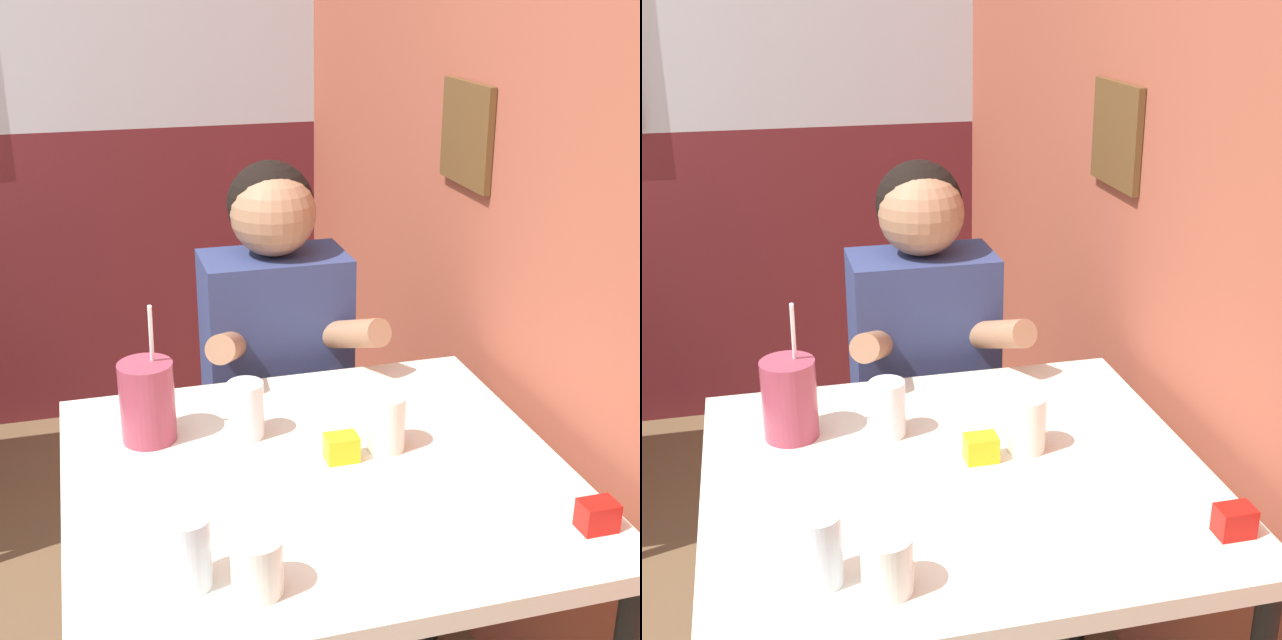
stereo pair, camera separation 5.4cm
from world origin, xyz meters
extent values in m
cube|color=#9E4C38|center=(1.44, 1.11, 1.35)|extent=(0.06, 4.21, 2.70)
cube|color=brown|center=(1.40, 0.84, 1.27)|extent=(0.02, 0.25, 0.23)
cube|color=beige|center=(0.90, 0.30, 0.76)|extent=(0.90, 0.83, 0.04)
cylinder|color=black|center=(0.49, 0.67, 0.37)|extent=(0.04, 0.04, 0.74)
cylinder|color=black|center=(1.31, 0.67, 0.37)|extent=(0.04, 0.04, 0.74)
cube|color=navy|center=(0.96, 0.89, 0.22)|extent=(0.31, 0.20, 0.44)
cube|color=navy|center=(0.96, 0.89, 0.72)|extent=(0.34, 0.20, 0.56)
sphere|color=black|center=(0.96, 0.91, 1.12)|extent=(0.20, 0.20, 0.20)
sphere|color=#9E7051|center=(0.96, 0.89, 1.11)|extent=(0.20, 0.20, 0.20)
cylinder|color=#9E7051|center=(0.82, 0.75, 0.85)|extent=(0.14, 0.27, 0.15)
cylinder|color=#9E7051|center=(1.09, 0.75, 0.85)|extent=(0.14, 0.27, 0.15)
cylinder|color=#99384C|center=(0.62, 0.50, 0.86)|extent=(0.10, 0.10, 0.16)
cylinder|color=white|center=(0.64, 0.50, 0.99)|extent=(0.01, 0.04, 0.14)
cylinder|color=silver|center=(0.80, 0.46, 0.83)|extent=(0.07, 0.07, 0.11)
cylinder|color=silver|center=(0.73, 0.00, 0.82)|extent=(0.08, 0.08, 0.09)
cylinder|color=silver|center=(1.05, 0.35, 0.83)|extent=(0.07, 0.07, 0.11)
cylinder|color=silver|center=(0.64, 0.04, 0.83)|extent=(0.06, 0.06, 0.11)
cube|color=#B7140F|center=(1.29, 0.01, 0.80)|extent=(0.06, 0.04, 0.05)
cube|color=yellow|center=(0.95, 0.33, 0.80)|extent=(0.06, 0.04, 0.05)
camera|label=1|loc=(0.53, -1.05, 1.61)|focal=50.00mm
camera|label=2|loc=(0.58, -1.06, 1.61)|focal=50.00mm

